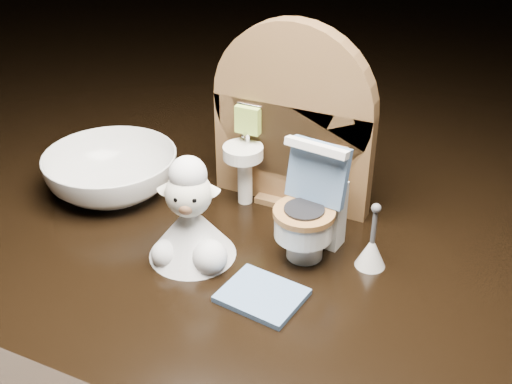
% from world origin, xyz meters
% --- Properties ---
extents(backdrop_panel, '(0.13, 0.05, 0.15)m').
position_xyz_m(backdrop_panel, '(-0.00, 0.06, 0.07)').
color(backdrop_panel, brown).
rests_on(backdrop_panel, ground).
extents(toy_toilet, '(0.05, 0.06, 0.09)m').
position_xyz_m(toy_toilet, '(0.04, 0.01, 0.03)').
color(toy_toilet, white).
rests_on(toy_toilet, ground).
extents(bath_mat, '(0.06, 0.05, 0.00)m').
position_xyz_m(bath_mat, '(0.03, -0.06, 0.00)').
color(bath_mat, '#597BA9').
rests_on(bath_mat, ground).
extents(toilet_brush, '(0.02, 0.02, 0.05)m').
position_xyz_m(toilet_brush, '(0.08, 0.01, 0.01)').
color(toilet_brush, white).
rests_on(toilet_brush, ground).
extents(plush_lamb, '(0.06, 0.06, 0.08)m').
position_xyz_m(plush_lamb, '(-0.03, -0.04, 0.03)').
color(plush_lamb, white).
rests_on(plush_lamb, ground).
extents(ceramic_bowl, '(0.14, 0.14, 0.03)m').
position_xyz_m(ceramic_bowl, '(-0.14, 0.01, 0.02)').
color(ceramic_bowl, white).
rests_on(ceramic_bowl, ground).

